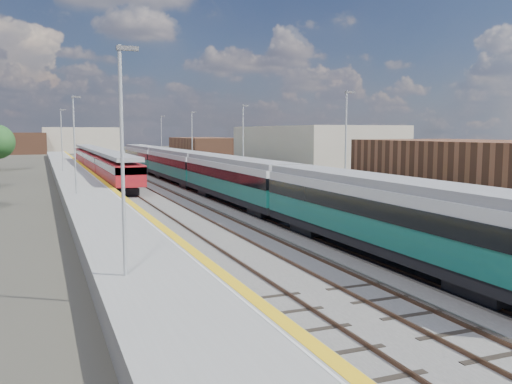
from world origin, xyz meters
TOP-DOWN VIEW (x-y plane):
  - ground at (0.00, 50.00)m, footprint 320.00×320.00m
  - ballast_bed at (-2.25, 52.50)m, footprint 10.50×155.00m
  - tracks at (-1.65, 54.18)m, footprint 8.96×160.00m
  - platform_right at (5.28, 52.49)m, footprint 4.70×155.00m
  - platform_left at (-9.05, 52.49)m, footprint 4.30×155.00m
  - buildings at (-18.12, 138.60)m, footprint 72.00×185.50m
  - green_train at (1.50, 39.73)m, footprint 2.84×79.16m
  - red_train at (-5.50, 64.45)m, footprint 2.70×54.90m
  - tree_d at (23.31, 61.14)m, footprint 4.78×4.78m

SIDE VIEW (x-z plane):
  - ground at x=0.00m, z-range 0.00..0.00m
  - ballast_bed at x=-2.25m, z-range 0.00..0.06m
  - tracks at x=-1.65m, z-range 0.02..0.19m
  - platform_left at x=-9.05m, z-range -3.74..4.78m
  - platform_right at x=5.28m, z-range -3.72..4.80m
  - red_train at x=-5.50m, z-range 0.31..3.73m
  - green_train at x=1.50m, z-range 0.64..3.77m
  - tree_d at x=23.31m, z-range 0.84..7.32m
  - buildings at x=-18.12m, z-range -9.30..30.70m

